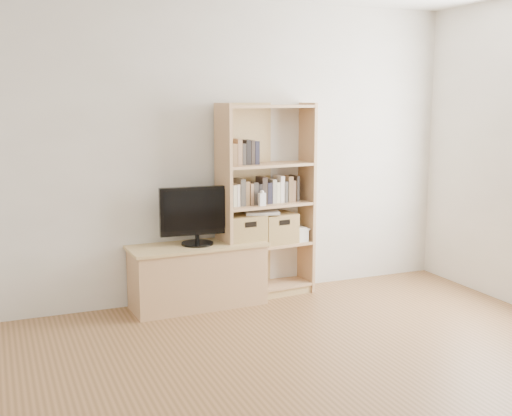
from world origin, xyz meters
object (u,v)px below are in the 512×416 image
tv_stand (198,277)px  bookshelf (266,201)px  baby_monitor (262,199)px  basket_left (243,231)px  television (197,216)px  basket_right (277,228)px  laptop (262,212)px

tv_stand → bookshelf: size_ratio=0.65×
bookshelf → tv_stand: bearing=179.1°
baby_monitor → basket_left: bearing=144.1°
television → baby_monitor: size_ratio=5.65×
bookshelf → basket_right: size_ratio=5.35×
tv_stand → baby_monitor: bearing=-7.0°
basket_left → basket_right: (0.33, 0.03, -0.01)m
baby_monitor → laptop: baby_monitor is taller
tv_stand → baby_monitor: (0.58, -0.05, 0.64)m
baby_monitor → laptop: 0.16m
basket_left → basket_right: bearing=0.5°
baby_monitor → basket_left: baby_monitor is taller
television → basket_left: (0.43, 0.03, -0.17)m
bookshelf → laptop: bearing=-163.5°
bookshelf → basket_right: 0.27m
basket_right → laptop: laptop is taller
bookshelf → television: 0.67m
tv_stand → bookshelf: 0.90m
tv_stand → television: television is taller
baby_monitor → bookshelf: bearing=43.2°
basket_left → laptop: laptop is taller
bookshelf → basket_left: bookshelf is taller
bookshelf → basket_left: bearing=-178.8°
tv_stand → television: 0.53m
television → basket_right: bearing=8.1°
basket_left → laptop: size_ratio=1.14×
basket_right → television: bearing=177.0°
tv_stand → laptop: size_ratio=3.78×
bookshelf → laptop: bookshelf is taller
laptop → basket_right: bearing=24.7°
tv_stand → basket_left: (0.43, 0.03, 0.36)m
bookshelf → television: bearing=179.1°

